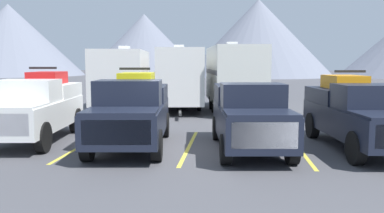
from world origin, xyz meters
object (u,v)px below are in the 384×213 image
pickup_truck_b (132,110)px  pickup_truck_d (359,112)px  pickup_truck_c (249,114)px  camper_trailer_a (122,76)px  pickup_truck_a (36,106)px  camper_trailer_b (179,75)px  camper_trailer_c (234,74)px

pickup_truck_b → pickup_truck_d: (7.24, 0.43, -0.04)m
pickup_truck_c → camper_trailer_a: camper_trailer_a is taller
pickup_truck_b → camper_trailer_a: size_ratio=0.68×
pickup_truck_a → camper_trailer_b: size_ratio=0.61×
camper_trailer_b → camper_trailer_a: bearing=-164.5°
pickup_truck_d → camper_trailer_c: camper_trailer_c is taller
camper_trailer_a → camper_trailer_b: size_ratio=0.92×
pickup_truck_a → pickup_truck_d: pickup_truck_a is taller
pickup_truck_a → camper_trailer_b: (3.75, 10.03, 0.79)m
camper_trailer_b → camper_trailer_c: (3.14, -0.60, 0.06)m
pickup_truck_d → camper_trailer_b: camper_trailer_b is taller
pickup_truck_a → pickup_truck_c: (7.31, -0.82, -0.08)m
camper_trailer_b → camper_trailer_c: 3.20m
camper_trailer_c → pickup_truck_d: bearing=-68.0°
pickup_truck_a → pickup_truck_b: 3.62m
pickup_truck_b → pickup_truck_c: (3.75, -0.15, -0.07)m
pickup_truck_c → camper_trailer_c: (-0.41, 10.25, 0.93)m
pickup_truck_d → camper_trailer_b: 12.48m
pickup_truck_a → pickup_truck_c: 7.36m
pickup_truck_d → camper_trailer_b: bearing=124.4°
pickup_truck_c → pickup_truck_d: pickup_truck_d is taller
pickup_truck_b → pickup_truck_c: pickup_truck_b is taller
pickup_truck_a → pickup_truck_b: bearing=-10.8°
pickup_truck_a → camper_trailer_a: (0.64, 9.16, 0.74)m
pickup_truck_b → camper_trailer_c: size_ratio=0.69×
pickup_truck_a → camper_trailer_c: camper_trailer_c is taller
pickup_truck_a → pickup_truck_c: bearing=-6.4°
pickup_truck_c → camper_trailer_b: bearing=108.1°
camper_trailer_b → camper_trailer_c: bearing=-10.8°
pickup_truck_c → camper_trailer_b: (-3.56, 10.85, 0.86)m
pickup_truck_d → camper_trailer_c: (-3.90, 9.67, 0.89)m
camper_trailer_a → pickup_truck_b: bearing=-73.4°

